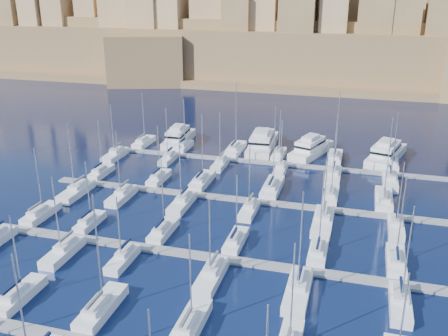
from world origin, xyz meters
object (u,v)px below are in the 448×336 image
(motor_yacht_b, at_px, (262,142))
(motor_yacht_a, at_px, (178,137))
(motor_yacht_c, at_px, (311,148))
(sailboat_2, at_px, (101,308))
(motor_yacht_d, at_px, (386,153))

(motor_yacht_b, bearing_deg, motor_yacht_a, -175.78)
(motor_yacht_b, distance_m, motor_yacht_c, 12.30)
(sailboat_2, distance_m, motor_yacht_a, 71.25)
(motor_yacht_c, relative_size, motor_yacht_d, 0.89)
(motor_yacht_a, bearing_deg, motor_yacht_b, 4.22)
(sailboat_2, bearing_deg, motor_yacht_b, 85.19)
(motor_yacht_a, xyz_separation_m, motor_yacht_d, (51.37, 1.04, -0.00))
(sailboat_2, xyz_separation_m, motor_yacht_a, (-15.77, 69.48, 0.96))
(motor_yacht_a, xyz_separation_m, motor_yacht_c, (33.96, 0.10, -0.00))
(sailboat_2, distance_m, motor_yacht_c, 71.92)
(sailboat_2, xyz_separation_m, motor_yacht_d, (35.60, 70.52, 0.96))
(motor_yacht_d, bearing_deg, motor_yacht_b, 178.91)
(motor_yacht_c, bearing_deg, motor_yacht_d, 3.11)
(motor_yacht_b, bearing_deg, motor_yacht_d, -1.09)
(motor_yacht_a, bearing_deg, motor_yacht_c, 0.17)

